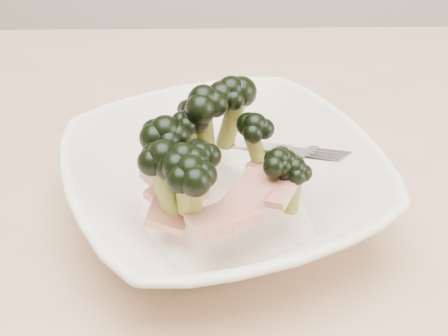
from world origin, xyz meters
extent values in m
cube|color=tan|center=(0.00, 0.00, 0.73)|extent=(1.20, 0.80, 0.04)
imported|color=#F2E6CD|center=(0.05, 0.01, 0.78)|extent=(0.32, 0.32, 0.06)
cylinder|color=olive|center=(0.06, 0.06, 0.81)|extent=(0.03, 0.03, 0.06)
ellipsoid|color=black|center=(0.06, 0.06, 0.84)|extent=(0.04, 0.04, 0.03)
cylinder|color=olive|center=(0.01, -0.02, 0.80)|extent=(0.03, 0.02, 0.05)
ellipsoid|color=black|center=(0.01, -0.02, 0.83)|extent=(0.04, 0.04, 0.03)
cylinder|color=olive|center=(0.04, 0.04, 0.82)|extent=(0.02, 0.03, 0.05)
ellipsoid|color=black|center=(0.04, 0.04, 0.85)|extent=(0.04, 0.04, 0.03)
cylinder|color=olive|center=(0.11, -0.01, 0.79)|extent=(0.01, 0.02, 0.04)
ellipsoid|color=black|center=(0.11, -0.01, 0.82)|extent=(0.03, 0.03, 0.02)
cylinder|color=olive|center=(0.09, -0.01, 0.80)|extent=(0.02, 0.01, 0.04)
ellipsoid|color=black|center=(0.09, -0.01, 0.82)|extent=(0.03, 0.03, 0.02)
cylinder|color=olive|center=(0.01, 0.01, 0.81)|extent=(0.03, 0.02, 0.05)
ellipsoid|color=black|center=(0.01, 0.01, 0.84)|extent=(0.04, 0.04, 0.03)
cylinder|color=olive|center=(0.03, -0.01, 0.81)|extent=(0.01, 0.02, 0.03)
ellipsoid|color=black|center=(0.03, -0.01, 0.83)|extent=(0.03, 0.03, 0.03)
cylinder|color=olive|center=(0.03, 0.03, 0.81)|extent=(0.02, 0.02, 0.03)
ellipsoid|color=black|center=(0.03, 0.03, 0.83)|extent=(0.03, 0.03, 0.02)
cylinder|color=olive|center=(0.01, 0.05, 0.79)|extent=(0.02, 0.02, 0.03)
ellipsoid|color=black|center=(0.01, 0.05, 0.81)|extent=(0.03, 0.03, 0.02)
cylinder|color=olive|center=(0.02, -0.02, 0.81)|extent=(0.02, 0.02, 0.05)
ellipsoid|color=black|center=(0.02, -0.02, 0.84)|extent=(0.04, 0.04, 0.03)
cylinder|color=olive|center=(0.03, -0.03, 0.80)|extent=(0.02, 0.02, 0.05)
ellipsoid|color=black|center=(0.03, -0.03, 0.83)|extent=(0.04, 0.04, 0.03)
cylinder|color=olive|center=(0.01, 0.02, 0.80)|extent=(0.02, 0.01, 0.03)
ellipsoid|color=black|center=(0.01, 0.02, 0.82)|extent=(0.03, 0.03, 0.02)
cylinder|color=olive|center=(0.08, 0.03, 0.81)|extent=(0.02, 0.02, 0.03)
ellipsoid|color=black|center=(0.08, 0.03, 0.83)|extent=(0.03, 0.03, 0.03)
cylinder|color=olive|center=(0.03, 0.07, 0.80)|extent=(0.02, 0.01, 0.04)
ellipsoid|color=black|center=(0.03, 0.07, 0.82)|extent=(0.03, 0.03, 0.03)
cube|color=maroon|center=(0.01, -0.01, 0.78)|extent=(0.04, 0.05, 0.02)
cube|color=maroon|center=(0.09, 0.03, 0.79)|extent=(0.04, 0.05, 0.01)
cube|color=maroon|center=(0.08, -0.02, 0.80)|extent=(0.05, 0.05, 0.02)
cube|color=maroon|center=(0.01, 0.02, 0.78)|extent=(0.06, 0.06, 0.01)
cube|color=maroon|center=(0.06, -0.03, 0.80)|extent=(0.06, 0.06, 0.02)
cube|color=maroon|center=(0.01, 0.01, 0.78)|extent=(0.05, 0.05, 0.01)
cube|color=maroon|center=(0.05, -0.04, 0.80)|extent=(0.06, 0.05, 0.02)
cube|color=maroon|center=(0.02, 0.03, 0.79)|extent=(0.04, 0.06, 0.02)
camera|label=1|loc=(0.05, -0.39, 1.10)|focal=50.00mm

